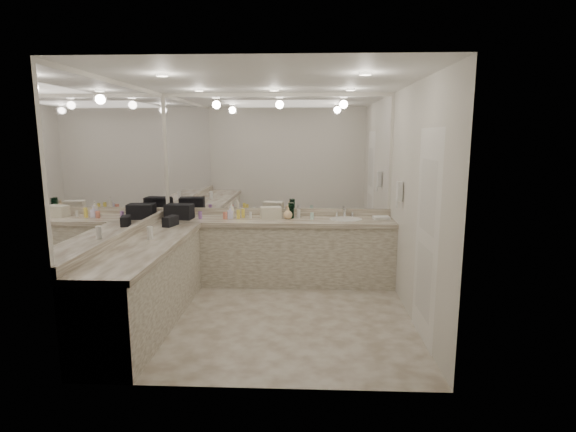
{
  "coord_description": "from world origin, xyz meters",
  "views": [
    {
      "loc": [
        0.42,
        -4.83,
        2.03
      ],
      "look_at": [
        0.2,
        0.4,
        1.08
      ],
      "focal_mm": 28.0,
      "sensor_mm": 36.0,
      "label": 1
    }
  ],
  "objects_px": {
    "wall_phone": "(399,191)",
    "soap_bottle_b": "(230,213)",
    "black_toiletry_bag": "(179,211)",
    "cream_cosmetic_case": "(271,212)",
    "hand_towel": "(381,218)",
    "sink": "(346,220)",
    "soap_bottle_c": "(288,213)",
    "soap_bottle_a": "(231,210)"
  },
  "relations": [
    {
      "from": "soap_bottle_b",
      "to": "soap_bottle_c",
      "type": "bearing_deg",
      "value": 1.17
    },
    {
      "from": "sink",
      "to": "wall_phone",
      "type": "xyz_separation_m",
      "value": [
        0.61,
        -0.5,
        0.46
      ]
    },
    {
      "from": "soap_bottle_b",
      "to": "hand_towel",
      "type": "bearing_deg",
      "value": 1.35
    },
    {
      "from": "black_toiletry_bag",
      "to": "soap_bottle_b",
      "type": "height_order",
      "value": "black_toiletry_bag"
    },
    {
      "from": "black_toiletry_bag",
      "to": "wall_phone",
      "type": "bearing_deg",
      "value": -8.77
    },
    {
      "from": "hand_towel",
      "to": "soap_bottle_c",
      "type": "distance_m",
      "value": 1.28
    },
    {
      "from": "cream_cosmetic_case",
      "to": "soap_bottle_c",
      "type": "relative_size",
      "value": 1.74
    },
    {
      "from": "sink",
      "to": "cream_cosmetic_case",
      "type": "distance_m",
      "value": 1.03
    },
    {
      "from": "wall_phone",
      "to": "cream_cosmetic_case",
      "type": "relative_size",
      "value": 0.85
    },
    {
      "from": "hand_towel",
      "to": "black_toiletry_bag",
      "type": "bearing_deg",
      "value": -177.94
    },
    {
      "from": "wall_phone",
      "to": "cream_cosmetic_case",
      "type": "bearing_deg",
      "value": 161.33
    },
    {
      "from": "black_toiletry_bag",
      "to": "cream_cosmetic_case",
      "type": "xyz_separation_m",
      "value": [
        1.24,
        0.11,
        -0.02
      ]
    },
    {
      "from": "wall_phone",
      "to": "soap_bottle_c",
      "type": "distance_m",
      "value": 1.53
    },
    {
      "from": "black_toiletry_bag",
      "to": "cream_cosmetic_case",
      "type": "distance_m",
      "value": 1.25
    },
    {
      "from": "sink",
      "to": "cream_cosmetic_case",
      "type": "xyz_separation_m",
      "value": [
        -1.03,
        0.05,
        0.09
      ]
    },
    {
      "from": "soap_bottle_a",
      "to": "soap_bottle_b",
      "type": "distance_m",
      "value": 0.06
    },
    {
      "from": "sink",
      "to": "wall_phone",
      "type": "relative_size",
      "value": 1.83
    },
    {
      "from": "wall_phone",
      "to": "soap_bottle_c",
      "type": "xyz_separation_m",
      "value": [
        -1.4,
        0.51,
        -0.37
      ]
    },
    {
      "from": "wall_phone",
      "to": "hand_towel",
      "type": "xyz_separation_m",
      "value": [
        -0.12,
        0.54,
        -0.43
      ]
    },
    {
      "from": "cream_cosmetic_case",
      "to": "sink",
      "type": "bearing_deg",
      "value": -13.8
    },
    {
      "from": "hand_towel",
      "to": "soap_bottle_c",
      "type": "height_order",
      "value": "soap_bottle_c"
    },
    {
      "from": "sink",
      "to": "soap_bottle_c",
      "type": "bearing_deg",
      "value": 179.22
    },
    {
      "from": "sink",
      "to": "wall_phone",
      "type": "bearing_deg",
      "value": -39.57
    },
    {
      "from": "cream_cosmetic_case",
      "to": "wall_phone",
      "type": "bearing_deg",
      "value": -29.56
    },
    {
      "from": "cream_cosmetic_case",
      "to": "hand_towel",
      "type": "bearing_deg",
      "value": -11.23
    },
    {
      "from": "sink",
      "to": "soap_bottle_c",
      "type": "xyz_separation_m",
      "value": [
        -0.79,
        0.01,
        0.09
      ]
    },
    {
      "from": "hand_towel",
      "to": "soap_bottle_a",
      "type": "distance_m",
      "value": 2.06
    },
    {
      "from": "sink",
      "to": "soap_bottle_a",
      "type": "height_order",
      "value": "soap_bottle_a"
    },
    {
      "from": "wall_phone",
      "to": "soap_bottle_b",
      "type": "bearing_deg",
      "value": 167.26
    },
    {
      "from": "wall_phone",
      "to": "cream_cosmetic_case",
      "type": "distance_m",
      "value": 1.76
    },
    {
      "from": "wall_phone",
      "to": "black_toiletry_bag",
      "type": "relative_size",
      "value": 0.67
    },
    {
      "from": "black_toiletry_bag",
      "to": "soap_bottle_b",
      "type": "distance_m",
      "value": 0.69
    },
    {
      "from": "sink",
      "to": "cream_cosmetic_case",
      "type": "bearing_deg",
      "value": 177.09
    },
    {
      "from": "soap_bottle_c",
      "to": "sink",
      "type": "bearing_deg",
      "value": -0.78
    },
    {
      "from": "wall_phone",
      "to": "soap_bottle_a",
      "type": "xyz_separation_m",
      "value": [
        -2.18,
        0.55,
        -0.34
      ]
    },
    {
      "from": "cream_cosmetic_case",
      "to": "hand_towel",
      "type": "distance_m",
      "value": 1.52
    },
    {
      "from": "hand_towel",
      "to": "wall_phone",
      "type": "bearing_deg",
      "value": -77.65
    },
    {
      "from": "cream_cosmetic_case",
      "to": "hand_towel",
      "type": "xyz_separation_m",
      "value": [
        1.52,
        -0.01,
        -0.06
      ]
    },
    {
      "from": "black_toiletry_bag",
      "to": "soap_bottle_c",
      "type": "xyz_separation_m",
      "value": [
        1.48,
        0.07,
        -0.02
      ]
    },
    {
      "from": "soap_bottle_a",
      "to": "sink",
      "type": "bearing_deg",
      "value": -1.68
    },
    {
      "from": "cream_cosmetic_case",
      "to": "hand_towel",
      "type": "relative_size",
      "value": 1.31
    },
    {
      "from": "black_toiletry_bag",
      "to": "hand_towel",
      "type": "height_order",
      "value": "black_toiletry_bag"
    }
  ]
}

